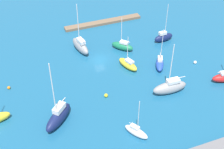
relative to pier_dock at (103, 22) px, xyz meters
The scene contains 13 objects.
water 17.86m from the pier_dock, 67.63° to the left, with size 160.00×160.00×0.00m, color #19567F.
pier_dock is the anchor object (origin of this frame).
sailboat_gray_inner_mooring 15.07m from the pier_dock, 48.07° to the left, with size 3.42×7.70×12.63m.
sailboat_navy_west_end 39.16m from the pier_dock, 57.81° to the left, with size 7.10×7.09×14.22m.
sailboat_green_near_pier 14.35m from the pier_dock, 90.07° to the left, with size 5.41×5.56×8.89m.
sailboat_white_east_end 42.11m from the pier_dock, 78.51° to the left, with size 3.83×4.93×8.46m.
sailboat_blue_mid_basin 24.84m from the pier_dock, 102.52° to the left, with size 4.09×5.64×10.17m.
sailboat_gray_far_north 33.25m from the pier_dock, 95.32° to the left, with size 7.65×2.70×12.15m.
sailboat_navy_lone_south 18.59m from the pier_dock, 128.57° to the left, with size 5.56×2.24×10.52m.
sailboat_yellow_far_south 21.92m from the pier_dock, 85.66° to the left, with size 3.75×6.12×8.21m.
mooring_buoy_orange 34.81m from the pier_dock, 34.51° to the left, with size 0.66×0.66×0.66m, color orange.
mooring_buoy_yellow 31.25m from the pier_dock, 71.37° to the left, with size 0.79×0.79×0.79m, color yellow.
mooring_buoy_white 29.63m from the pier_dock, 117.97° to the left, with size 0.76×0.76×0.76m, color white.
Camera 1 is at (19.60, 59.44, 44.77)m, focal length 50.75 mm.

